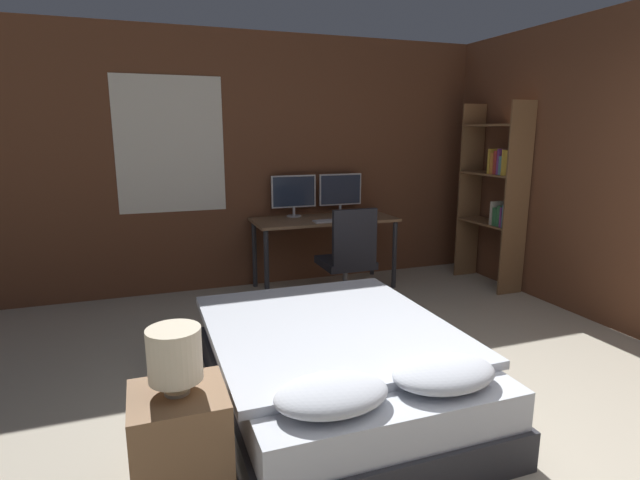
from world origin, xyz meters
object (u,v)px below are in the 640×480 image
(keyboard, at_px, (332,221))
(computer_mouse, at_px, (357,218))
(monitor_right, at_px, (340,191))
(bookshelf, at_px, (498,186))
(desk, at_px, (324,227))
(monitor_left, at_px, (294,193))
(office_chair, at_px, (348,268))
(bed, at_px, (335,367))
(nightstand, at_px, (181,453))
(bedside_lamp, at_px, (175,355))

(keyboard, relative_size, computer_mouse, 5.45)
(monitor_right, relative_size, bookshelf, 0.25)
(monitor_right, xyz_separation_m, computer_mouse, (0.01, -0.44, -0.24))
(desk, xyz_separation_m, computer_mouse, (0.28, -0.22, 0.11))
(monitor_left, bearing_deg, desk, -39.02)
(desk, bearing_deg, office_chair, -91.36)
(monitor_right, bearing_deg, monitor_left, 180.00)
(monitor_left, xyz_separation_m, computer_mouse, (0.55, -0.44, -0.24))
(desk, distance_m, office_chair, 0.75)
(bed, distance_m, nightstand, 1.16)
(computer_mouse, bearing_deg, nightstand, -127.08)
(bedside_lamp, distance_m, keyboard, 3.22)
(desk, distance_m, monitor_left, 0.50)
(bed, distance_m, bedside_lamp, 1.27)
(bedside_lamp, xyz_separation_m, keyboard, (1.76, 2.69, 0.02))
(computer_mouse, xyz_separation_m, office_chair, (-0.30, -0.48, -0.39))
(monitor_left, xyz_separation_m, office_chair, (0.26, -0.92, -0.63))
(nightstand, xyz_separation_m, monitor_right, (2.03, 3.13, 0.74))
(monitor_left, height_order, computer_mouse, monitor_left)
(desk, xyz_separation_m, bookshelf, (1.77, -0.58, 0.43))
(keyboard, bearing_deg, nightstand, -123.08)
(bookshelf, bearing_deg, keyboard, 168.43)
(office_chair, bearing_deg, bookshelf, 3.71)
(office_chair, bearing_deg, bedside_lamp, -128.12)
(bedside_lamp, relative_size, desk, 0.19)
(desk, relative_size, monitor_left, 3.07)
(computer_mouse, relative_size, office_chair, 0.07)
(desk, relative_size, keyboard, 4.01)
(monitor_right, height_order, computer_mouse, monitor_right)
(nightstand, bearing_deg, keyboard, 56.92)
(monitor_left, relative_size, computer_mouse, 7.12)
(computer_mouse, bearing_deg, office_chair, -121.88)
(bed, height_order, monitor_right, monitor_right)
(bed, relative_size, bookshelf, 0.99)
(desk, distance_m, monitor_right, 0.50)
(bookshelf, bearing_deg, monitor_right, 151.77)
(computer_mouse, relative_size, bookshelf, 0.04)
(bed, relative_size, bedside_lamp, 6.69)
(desk, height_order, monitor_left, monitor_left)
(bed, distance_m, bookshelf, 3.18)
(nightstand, height_order, desk, desk)
(nightstand, distance_m, bedside_lamp, 0.47)
(nightstand, height_order, bedside_lamp, bedside_lamp)
(keyboard, bearing_deg, bedside_lamp, -123.08)
(computer_mouse, bearing_deg, keyboard, 180.00)
(desk, distance_m, keyboard, 0.24)
(bookshelf, bearing_deg, desk, 161.82)
(bed, height_order, nightstand, nightstand)
(nightstand, relative_size, desk, 0.38)
(nightstand, bearing_deg, monitor_right, 57.09)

